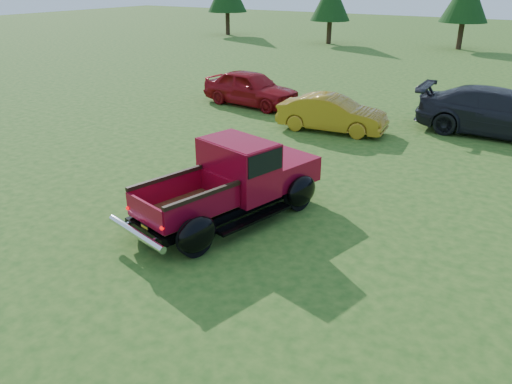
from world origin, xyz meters
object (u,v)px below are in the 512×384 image
(tree_west, at_px, (331,0))
(show_car_red, at_px, (251,88))
(show_car_yellow, at_px, (332,114))
(show_car_grey, at_px, (499,113))
(pickup_truck, at_px, (239,180))

(tree_west, bearing_deg, show_car_red, -74.22)
(tree_west, distance_m, show_car_yellow, 23.33)
(tree_west, bearing_deg, show_car_grey, -52.25)
(tree_west, height_order, show_car_red, tree_west)
(tree_west, xyz_separation_m, show_car_yellow, (9.71, -21.06, -2.52))
(show_car_red, xyz_separation_m, show_car_grey, (8.93, 0.83, 0.06))
(show_car_red, distance_m, show_car_grey, 8.97)
(show_car_red, bearing_deg, show_car_grey, -79.40)
(tree_west, relative_size, pickup_truck, 0.97)
(tree_west, xyz_separation_m, pickup_truck, (10.61, -27.90, -2.32))
(pickup_truck, bearing_deg, show_car_yellow, 111.38)
(pickup_truck, relative_size, show_car_grey, 0.93)
(show_car_red, relative_size, show_car_yellow, 1.12)
(pickup_truck, distance_m, show_car_red, 9.87)
(tree_west, relative_size, show_car_grey, 0.90)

